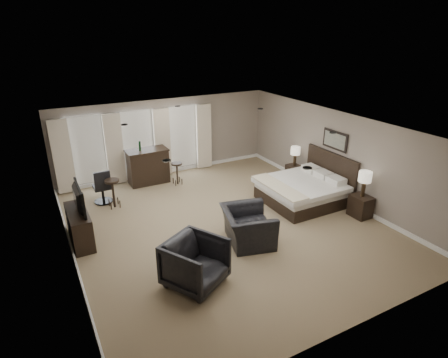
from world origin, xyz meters
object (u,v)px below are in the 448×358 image
tv (76,209)px  bar_stool_right (177,174)px  nightstand_far (294,173)px  desk_chair (102,186)px  dresser (79,227)px  bar_counter (148,166)px  bed (302,181)px  lamp_far (295,156)px  nightstand_near (361,206)px  armchair_near (248,221)px  bar_stool_left (113,193)px  armchair_far (195,261)px  lamp_near (364,184)px

tv → bar_stool_right: (3.36, 2.21, -0.52)m
nightstand_far → desk_chair: desk_chair is taller
dresser → tv: bearing=0.0°
nightstand_far → bar_counter: size_ratio=0.40×
bed → lamp_far: 1.71m
nightstand_near → armchair_near: 3.42m
lamp_far → bar_stool_left: 5.85m
nightstand_near → dresser: (-6.92, 2.24, 0.11)m
bar_stool_right → bed: bearing=-48.4°
desk_chair → bar_stool_right: bearing=-175.2°
bar_stool_right → armchair_near: bearing=-87.7°
bar_stool_left → dresser: bearing=-127.4°
nightstand_near → armchair_far: bearing=-174.1°
bed → bar_counter: 4.97m
nightstand_far → bar_stool_right: size_ratio=0.72×
armchair_near → bar_counter: bar_counter is taller
dresser → armchair_far: size_ratio=1.29×
lamp_far → desk_chair: size_ratio=0.62×
dresser → tv: 0.48m
bar_counter → bar_stool_left: size_ratio=1.57×
bar_counter → desk_chair: size_ratio=1.26×
lamp_near → tv: size_ratio=0.63×
nightstand_near → tv: bearing=162.0°
lamp_near → bar_counter: (-4.34, 5.02, -0.38)m
lamp_near → bar_counter: bearing=130.9°
lamp_far → tv: (-6.92, -0.66, 0.03)m
dresser → lamp_far: bearing=5.4°
tv → bar_stool_right: bearing=-56.7°
tv → desk_chair: bearing=-25.3°
bed → dresser: (-6.03, 0.79, -0.28)m
bar_stool_left → armchair_near: bearing=-55.0°
lamp_near → bar_stool_right: size_ratio=0.96×
lamp_far → desk_chair: (-5.99, 1.31, -0.33)m
tv → bar_stool_right: 4.06m
armchair_far → bar_counter: 5.61m
armchair_far → bar_stool_left: (-0.63, 4.28, -0.12)m
tv → armchair_far: (1.78, -2.78, -0.34)m
armchair_near → desk_chair: bearing=48.5°
lamp_near → armchair_far: bearing=-174.1°
tv → bar_counter: bearing=-42.9°
armchair_far → desk_chair: size_ratio=1.04×
bar_counter → bar_stool_left: (-1.43, -1.28, -0.15)m
bar_counter → armchair_near: bearing=-78.5°
bed → lamp_near: bed is taller
tv → armchair_far: 3.32m
armchair_near → nightstand_near: bearing=-81.2°
lamp_near → bar_stool_right: 5.73m
bar_stool_left → bar_stool_right: 2.33m
lamp_near → bar_counter: lamp_near is taller
lamp_near → tv: 7.28m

